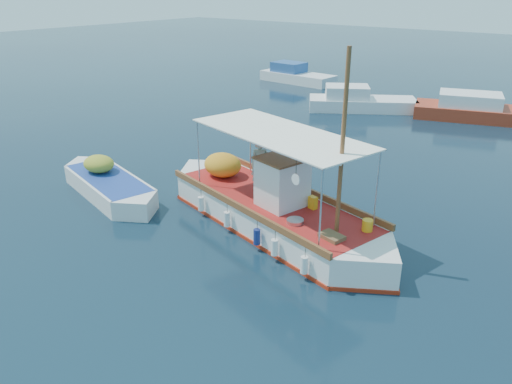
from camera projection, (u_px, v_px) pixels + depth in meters
The scene contains 6 objects.
ground at pixel (269, 235), 16.93m from camera, with size 160.00×160.00×0.00m, color black.
fishing_caique at pixel (270, 209), 17.43m from camera, with size 10.54×4.74×6.62m.
dinghy at pixel (108, 186), 20.08m from camera, with size 6.47×2.98×1.63m.
bg_boat_nw at pixel (359, 103), 33.18m from camera, with size 7.16×5.75×1.80m.
bg_boat_n at pixel (487, 112), 30.76m from camera, with size 9.50×5.39×1.80m.
bg_boat_far_w at pixel (296, 76), 42.38m from camera, with size 6.66×2.72×1.80m.
Camera 1 is at (8.84, -12.16, 7.94)m, focal length 35.00 mm.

